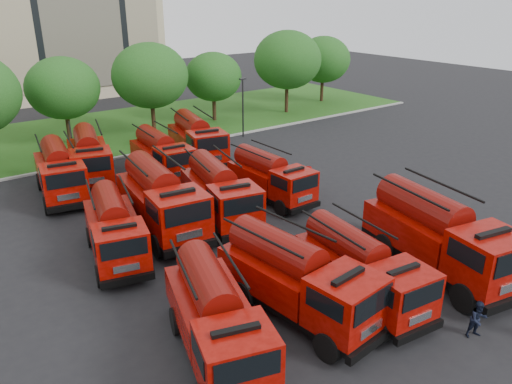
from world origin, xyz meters
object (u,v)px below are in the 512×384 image
(fire_truck_5, at_px, (161,199))
(firefighter_3, at_px, (415,229))
(firefighter_5, at_px, (308,191))
(fire_truck_3, at_px, (439,235))
(fire_truck_2, at_px, (361,268))
(firefighter_2, at_px, (466,235))
(fire_truck_1, at_px, (297,278))
(fire_truck_7, at_px, (270,177))
(fire_truck_4, at_px, (115,229))
(fire_truck_8, at_px, (60,172))
(fire_truck_10, at_px, (162,154))
(fire_truck_6, at_px, (219,192))
(fire_truck_0, at_px, (216,318))
(firefighter_1, at_px, (475,336))
(fire_truck_11, at_px, (197,139))
(fire_truck_9, at_px, (89,157))
(firefighter_4, at_px, (224,244))

(fire_truck_5, distance_m, firefighter_3, 13.74)
(firefighter_5, bearing_deg, fire_truck_3, 70.55)
(fire_truck_2, xyz_separation_m, firefighter_2, (9.05, 0.72, -1.50))
(fire_truck_1, height_order, fire_truck_7, fire_truck_1)
(fire_truck_4, xyz_separation_m, fire_truck_8, (0.30, 9.48, 0.12))
(fire_truck_3, xyz_separation_m, firefighter_5, (2.03, 10.85, -1.81))
(fire_truck_7, distance_m, fire_truck_10, 8.53)
(fire_truck_2, relative_size, fire_truck_6, 0.91)
(fire_truck_0, distance_m, fire_truck_5, 10.65)
(firefighter_1, relative_size, firefighter_5, 0.87)
(fire_truck_11, distance_m, firefighter_1, 24.35)
(fire_truck_3, bearing_deg, fire_truck_10, 113.39)
(fire_truck_9, relative_size, fire_truck_10, 1.12)
(fire_truck_3, xyz_separation_m, firefighter_3, (2.88, 3.18, -1.81))
(fire_truck_3, xyz_separation_m, fire_truck_5, (-8.05, 11.32, -0.03))
(firefighter_1, distance_m, firefighter_2, 8.83)
(fire_truck_3, height_order, firefighter_1, fire_truck_3)
(fire_truck_1, xyz_separation_m, firefighter_4, (0.99, 6.70, -1.63))
(fire_truck_6, relative_size, fire_truck_9, 0.97)
(firefighter_3, bearing_deg, firefighter_2, 123.27)
(firefighter_2, bearing_deg, fire_truck_2, 106.87)
(fire_truck_2, xyz_separation_m, firefighter_3, (7.46, 2.71, -1.50))
(fire_truck_2, bearing_deg, fire_truck_7, 77.50)
(fire_truck_8, relative_size, firefighter_1, 4.97)
(fire_truck_0, bearing_deg, fire_truck_6, 73.26)
(fire_truck_0, xyz_separation_m, firefighter_3, (13.98, 2.06, -1.55))
(fire_truck_5, relative_size, firefighter_1, 5.40)
(fire_truck_10, bearing_deg, firefighter_1, -82.56)
(fire_truck_10, bearing_deg, fire_truck_3, -73.54)
(fire_truck_2, bearing_deg, fire_truck_3, 1.06)
(fire_truck_2, distance_m, fire_truck_5, 11.40)
(fire_truck_8, relative_size, fire_truck_10, 1.08)
(fire_truck_8, height_order, firefighter_4, fire_truck_8)
(fire_truck_4, relative_size, fire_truck_7, 1.07)
(fire_truck_10, distance_m, firefighter_5, 10.36)
(fire_truck_0, bearing_deg, fire_truck_1, 19.16)
(fire_truck_7, bearing_deg, fire_truck_6, -172.34)
(fire_truck_1, bearing_deg, fire_truck_8, 95.45)
(fire_truck_10, distance_m, firefighter_4, 11.38)
(fire_truck_4, distance_m, fire_truck_10, 11.53)
(fire_truck_5, distance_m, fire_truck_9, 9.69)
(fire_truck_10, bearing_deg, fire_truck_8, -178.78)
(fire_truck_8, relative_size, fire_truck_11, 0.95)
(fire_truck_4, xyz_separation_m, fire_truck_6, (6.33, 0.68, 0.13))
(fire_truck_3, relative_size, fire_truck_4, 1.20)
(fire_truck_6, bearing_deg, fire_truck_4, -161.43)
(fire_truck_4, bearing_deg, fire_truck_2, -41.15)
(fire_truck_9, bearing_deg, firefighter_1, -61.90)
(fire_truck_6, height_order, fire_truck_8, fire_truck_6)
(fire_truck_7, bearing_deg, fire_truck_10, 112.33)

